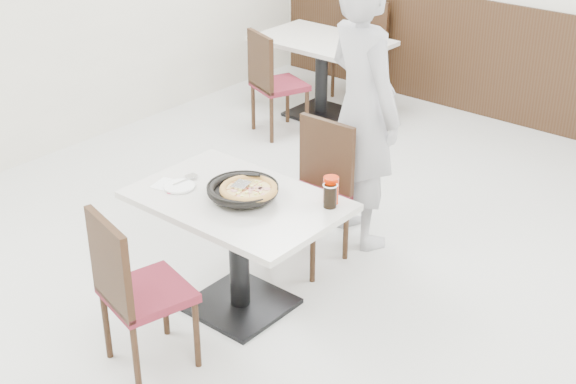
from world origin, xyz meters
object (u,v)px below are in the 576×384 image
Objects in this scene: pizza at (249,192)px; cola_glass at (330,196)px; side_plate at (179,186)px; bg_chair_left_near at (280,83)px; chair_far at (308,197)px; red_cup at (331,190)px; diner_person at (363,110)px; chair_near at (147,289)px; bg_chair_left_far at (358,51)px; main_table at (239,254)px; pizza_pan at (243,193)px; bg_table_left at (321,77)px.

cola_glass reaches higher than pizza.
cola_glass is at bearing 24.79° from side_plate.
bg_chair_left_near is at bearing 136.02° from cola_glass.
chair_far is 0.70m from red_cup.
diner_person is at bearing -97.44° from chair_far.
bg_chair_left_near is (-2.05, 1.96, -0.35)m from red_cup.
bg_chair_left_far is (-1.61, 4.19, 0.00)m from chair_near.
main_table is 1.26× the size of chair_near.
bg_chair_left_near is (-1.26, 2.38, -0.28)m from side_plate.
pizza_pan reaches higher than main_table.
main_table is 0.70m from red_cup.
chair_near is 3.35m from bg_chair_left_near.
pizza reaches higher than pizza_pan.
diner_person reaches higher than bg_chair_left_far.
bg_chair_left_near reaches higher than side_plate.
bg_chair_left_far reaches higher than main_table.
diner_person is at bearing -12.27° from bg_chair_left_near.
bg_table_left is 1.26× the size of bg_chair_left_far.
bg_chair_left_near is (-1.59, 2.95, 0.00)m from chair_near.
main_table is 0.70m from chair_near.
side_plate is 0.10× the size of diner_person.
chair_near is at bearing -59.60° from side_plate.
cola_glass reaches higher than main_table.
cola_glass reaches higher than bg_table_left.
bg_chair_left_far is at bearing 125.07° from chair_near.
bg_table_left is at bearing -23.90° from diner_person.
pizza_pan is at bearing -173.45° from pizza.
pizza reaches higher than side_plate.
cola_glass is 2.91m from bg_chair_left_near.
chair_near is 2.55× the size of pizza_pan.
pizza_pan is 0.39× the size of bg_chair_left_far.
chair_far is at bearing 140.29° from red_cup.
diner_person reaches higher than chair_near.
side_plate is (-0.33, 0.57, 0.28)m from chair_near.
diner_person is (0.05, 1.87, 0.47)m from chair_near.
bg_chair_left_far reaches higher than bg_table_left.
diner_person is (0.39, 1.30, 0.19)m from side_plate.
pizza is at bearing 97.95° from chair_far.
pizza_pan is (0.06, -0.67, 0.32)m from chair_far.
chair_near is at bearing 89.61° from chair_far.
chair_near is at bearing -91.13° from main_table.
diner_person is at bearing 102.38° from chair_near.
chair_near and bg_chair_left_far have the same top height.
chair_far reaches higher than main_table.
cola_glass is at bearing 28.27° from main_table.
chair_near is 0.79× the size of bg_table_left.
chair_near reaches higher than pizza.
chair_near is 1.00× the size of chair_far.
main_table is 0.69m from cola_glass.
bg_table_left is (-1.24, 2.97, -0.38)m from side_plate.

